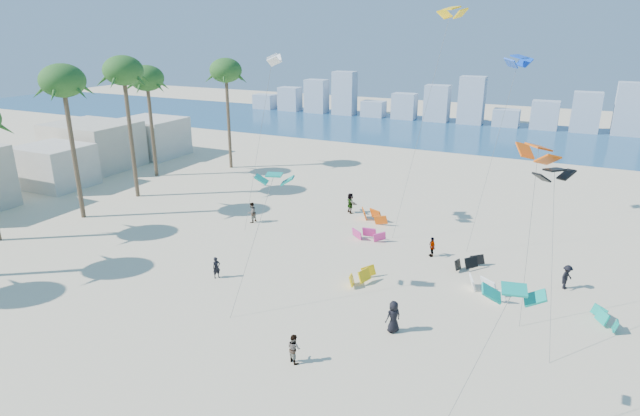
% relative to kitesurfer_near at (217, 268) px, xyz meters
% --- Properties ---
extents(ground, '(220.00, 220.00, 0.00)m').
position_rel_kitesurfer_near_xyz_m(ground, '(2.67, -11.19, -0.77)').
color(ground, beige).
rests_on(ground, ground).
extents(ocean, '(220.00, 220.00, 0.00)m').
position_rel_kitesurfer_near_xyz_m(ocean, '(2.67, 60.81, -0.76)').
color(ocean, navy).
rests_on(ocean, ground).
extents(kitesurfer_near, '(0.59, 0.67, 1.54)m').
position_rel_kitesurfer_near_xyz_m(kitesurfer_near, '(0.00, 0.00, 0.00)').
color(kitesurfer_near, black).
rests_on(kitesurfer_near, ground).
extents(kitesurfer_mid, '(0.97, 0.90, 1.60)m').
position_rel_kitesurfer_near_xyz_m(kitesurfer_mid, '(9.48, -6.23, 0.03)').
color(kitesurfer_mid, gray).
rests_on(kitesurfer_mid, ground).
extents(kitesurfers_far, '(32.11, 19.23, 1.93)m').
position_rel_kitesurfer_near_xyz_m(kitesurfers_far, '(9.36, 9.63, 0.14)').
color(kitesurfers_far, black).
rests_on(kitesurfers_far, ground).
extents(grounded_kites, '(20.70, 14.58, 1.00)m').
position_rel_kitesurfer_near_xyz_m(grounded_kites, '(12.40, 8.92, -0.31)').
color(grounded_kites, yellow).
rests_on(grounded_kites, ground).
extents(flying_kites, '(34.92, 31.16, 18.60)m').
position_rel_kitesurfer_near_xyz_m(flying_kites, '(16.58, 9.79, 10.59)').
color(flying_kites, '#0C9A86').
rests_on(flying_kites, ground).
extents(palm_row, '(9.50, 44.80, 14.08)m').
position_rel_kitesurfer_near_xyz_m(palm_row, '(-19.47, 4.97, 10.47)').
color(palm_row, brown).
rests_on(palm_row, ground).
extents(beachfront_buildings, '(11.50, 43.00, 6.00)m').
position_rel_kitesurfer_near_xyz_m(beachfront_buildings, '(-31.03, 9.63, 1.90)').
color(beachfront_buildings, beige).
rests_on(beachfront_buildings, ground).
extents(distant_skyline, '(85.00, 3.00, 8.40)m').
position_rel_kitesurfer_near_xyz_m(distant_skyline, '(1.48, 70.81, 2.32)').
color(distant_skyline, '#9EADBF').
rests_on(distant_skyline, ground).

